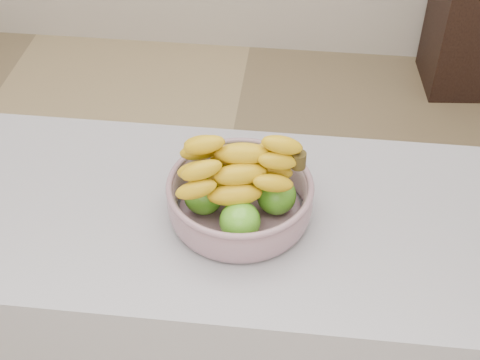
{
  "coord_description": "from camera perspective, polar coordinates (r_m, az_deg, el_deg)",
  "views": [
    {
      "loc": [
        0.32,
        -1.26,
        1.94
      ],
      "look_at": [
        0.2,
        -0.22,
        1.0
      ],
      "focal_mm": 50.0,
      "sensor_mm": 36.0,
      "label": 1
    }
  ],
  "objects": [
    {
      "name": "ground",
      "position": [
        2.34,
        -4.36,
        -14.47
      ],
      "size": [
        4.0,
        4.0,
        0.0
      ],
      "primitive_type": "plane",
      "color": "tan",
      "rests_on": "ground"
    },
    {
      "name": "counter",
      "position": [
        1.85,
        -6.26,
        -12.33
      ],
      "size": [
        2.0,
        0.6,
        0.9
      ],
      "primitive_type": "cube",
      "color": "gray",
      "rests_on": "ground"
    },
    {
      "name": "fruit_bowl",
      "position": [
        1.43,
        -0.02,
        -1.15
      ],
      "size": [
        0.32,
        0.32,
        0.2
      ],
      "rotation": [
        0.0,
        0.0,
        0.11
      ],
      "color": "#949FB2",
      "rests_on": "counter"
    }
  ]
}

